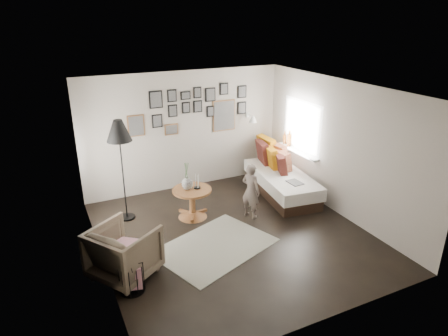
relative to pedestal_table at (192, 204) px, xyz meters
name	(u,v)px	position (x,y,z in m)	size (l,w,h in m)	color
ground	(233,235)	(0.41, -0.94, -0.27)	(4.80, 4.80, 0.00)	black
wall_back	(184,131)	(0.41, 1.46, 1.03)	(4.50, 4.50, 0.00)	#A49B8F
wall_front	(327,234)	(0.41, -3.34, 1.03)	(4.50, 4.50, 0.00)	#A49B8F
wall_left	(96,192)	(-1.84, -0.94, 1.03)	(4.80, 4.80, 0.00)	#A49B8F
wall_right	(339,149)	(2.66, -0.94, 1.03)	(4.80, 4.80, 0.00)	#A49B8F
ceiling	(235,90)	(0.41, -0.94, 2.33)	(4.80, 4.80, 0.00)	white
door_left	(87,178)	(-1.82, 0.26, 0.78)	(0.00, 2.14, 2.14)	white
window_right	(294,147)	(2.59, 0.40, 0.66)	(0.15, 1.32, 1.30)	white
gallery_wall	(196,110)	(0.70, 1.44, 1.47)	(2.74, 0.03, 1.08)	brown
wall_sconce	(253,119)	(1.96, 1.19, 1.19)	(0.18, 0.36, 0.16)	white
rug	(215,246)	(-0.05, -1.16, -0.27)	(1.91, 1.33, 0.01)	silver
pedestal_table	(192,204)	(0.00, 0.00, 0.00)	(0.75, 0.75, 0.59)	brown
vase	(187,182)	(-0.08, 0.02, 0.48)	(0.21, 0.21, 0.54)	black
candles	(197,182)	(0.11, 0.00, 0.45)	(0.13, 0.13, 0.28)	black
daybed	(279,178)	(2.13, 0.25, 0.07)	(1.18, 2.26, 1.06)	black
magazine_on_daybed	(295,182)	(2.08, -0.40, 0.22)	(0.24, 0.33, 0.02)	black
armchair	(124,252)	(-1.59, -1.28, 0.13)	(0.86, 0.89, 0.81)	brown
armchair_cushion	(123,246)	(-1.59, -1.23, 0.21)	(0.36, 0.36, 0.09)	beige
floor_lamp	(119,134)	(-1.17, 0.50, 1.41)	(0.46, 0.46, 1.95)	black
magazine_basket	(132,278)	(-1.58, -1.69, -0.06)	(0.37, 0.37, 0.43)	black
demijohn_large	(287,204)	(1.77, -0.63, -0.09)	(0.31, 0.31, 0.47)	black
demijohn_small	(305,204)	(2.12, -0.75, -0.11)	(0.28, 0.28, 0.43)	black
child	(251,191)	(1.02, -0.47, 0.27)	(0.40, 0.26, 1.09)	#665751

